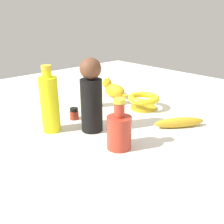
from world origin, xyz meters
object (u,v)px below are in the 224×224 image
object	(u,v)px
person_figure_child	(91,96)
bottle_tall	(50,103)
bowl	(144,100)
nail_polish_jar	(74,114)
person_figure_adult	(91,85)
cat_figurine	(113,89)
banana	(179,122)
bottle_short	(119,130)

from	to	relation	value
person_figure_child	bottle_tall	distance (m)	0.14
bowl	nail_polish_jar	size ratio (longest dim) A/B	3.00
person_figure_adult	cat_figurine	bearing A→B (deg)	13.05
bowl	nail_polish_jar	bearing A→B (deg)	159.35
banana	cat_figurine	world-z (taller)	cat_figurine
person_figure_adult	bottle_tall	bearing A→B (deg)	-159.41
cat_figurine	person_figure_child	bearing A→B (deg)	-143.99
bowl	banana	bearing A→B (deg)	-104.16
bottle_short	bowl	bearing A→B (deg)	28.53
bowl	bottle_tall	distance (m)	0.41
person_figure_adult	banana	bearing A→B (deg)	-76.41
bottle_tall	bottle_short	world-z (taller)	bottle_tall
nail_polish_jar	person_figure_adult	size ratio (longest dim) A/B	0.24
bottle_short	person_figure_adult	distance (m)	0.39
bottle_short	person_figure_adult	bearing A→B (deg)	63.78
bowl	bottle_short	size ratio (longest dim) A/B	0.86
bowl	person_figure_adult	size ratio (longest dim) A/B	0.71
bottle_tall	banana	distance (m)	0.46
person_figure_child	bottle_short	size ratio (longest dim) A/B	1.61
bottle_short	banana	distance (m)	0.27
bottle_short	cat_figurine	distance (m)	0.51
nail_polish_jar	person_figure_child	bearing A→B (deg)	-95.36
banana	cat_figurine	size ratio (longest dim) A/B	1.29
person_figure_child	nail_polish_jar	distance (m)	0.16
bowl	person_figure_adult	world-z (taller)	person_figure_adult
nail_polish_jar	cat_figurine	xyz separation A→B (m)	(0.30, 0.10, 0.02)
bottle_tall	nail_polish_jar	xyz separation A→B (m)	(0.12, 0.03, -0.08)
bowl	cat_figurine	bearing A→B (deg)	85.43
bottle_short	banana	world-z (taller)	bottle_short
person_figure_child	bottle_short	world-z (taller)	person_figure_child
person_figure_child	bowl	world-z (taller)	person_figure_child
bottle_tall	nail_polish_jar	size ratio (longest dim) A/B	5.11
bottle_tall	person_figure_adult	xyz separation A→B (m)	(0.26, 0.10, -0.00)
nail_polish_jar	bottle_tall	bearing A→B (deg)	-164.83
bottle_tall	person_figure_adult	size ratio (longest dim) A/B	1.21
bowl	nail_polish_jar	xyz separation A→B (m)	(-0.29, 0.11, -0.02)
person_figure_child	person_figure_adult	distance (m)	0.24
person_figure_child	cat_figurine	xyz separation A→B (m)	(0.31, 0.23, -0.08)
bottle_short	cat_figurine	size ratio (longest dim) A/B	1.09
person_figure_child	bottle_tall	bearing A→B (deg)	138.26
cat_figurine	bottle_short	bearing A→B (deg)	-131.09
bowl	cat_figurine	xyz separation A→B (m)	(0.02, 0.21, 0.00)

